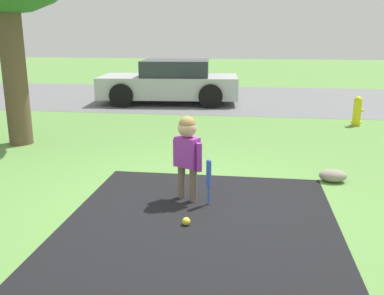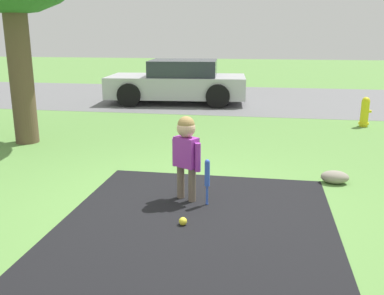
% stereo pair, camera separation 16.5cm
% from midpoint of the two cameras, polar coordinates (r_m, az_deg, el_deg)
% --- Properties ---
extents(ground_plane, '(60.00, 60.00, 0.00)m').
position_cam_midpoint_polar(ground_plane, '(5.22, -1.36, -7.05)').
color(ground_plane, '#5B8C42').
extents(street_strip, '(40.00, 6.00, 0.01)m').
position_cam_midpoint_polar(street_strip, '(13.49, 5.75, 6.56)').
color(street_strip, slate).
rests_on(street_strip, ground).
extents(child, '(0.37, 0.28, 1.03)m').
position_cam_midpoint_polar(child, '(5.04, 0.16, 0.14)').
color(child, '#6B5B4C').
rests_on(child, ground).
extents(baseball_bat, '(0.06, 0.06, 0.56)m').
position_cam_midpoint_polar(baseball_bat, '(4.97, 2.99, -3.77)').
color(baseball_bat, blue).
rests_on(baseball_bat, ground).
extents(sports_ball, '(0.09, 0.09, 0.09)m').
position_cam_midpoint_polar(sports_ball, '(4.57, -0.17, -9.82)').
color(sports_ball, yellow).
rests_on(sports_ball, ground).
extents(fire_hydrant, '(0.24, 0.22, 0.64)m').
position_cam_midpoint_polar(fire_hydrant, '(10.00, 22.49, 4.37)').
color(fire_hydrant, yellow).
rests_on(fire_hydrant, ground).
extents(parked_car, '(4.06, 2.25, 1.23)m').
position_cam_midpoint_polar(parked_car, '(12.54, -1.44, 8.69)').
color(parked_car, '#B7B7BC').
rests_on(parked_car, ground).
extents(edging_rock, '(0.37, 0.26, 0.17)m').
position_cam_midpoint_polar(edging_rock, '(6.11, 19.24, -3.74)').
color(edging_rock, gray).
rests_on(edging_rock, ground).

